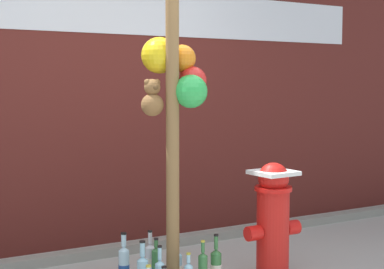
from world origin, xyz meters
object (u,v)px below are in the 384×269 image
Objects in this scene: bottle_2 at (150,263)px; bottle_5 at (216,268)px; bottle_10 at (177,266)px; bottle_6 at (124,266)px; memorial_post at (174,55)px; fire_hydrant at (273,218)px.

bottle_2 is 1.02× the size of bottle_5.
bottle_10 is (0.20, -0.03, -0.05)m from bottle_2.
bottle_2 is 1.01× the size of bottle_6.
bottle_6 is (-0.54, 0.36, 0.00)m from bottle_5.
bottle_6 is (-0.29, 0.23, -1.48)m from memorial_post.
bottle_2 is at bearing 140.27° from bottle_5.
bottle_6 reaches higher than bottle_10.
memorial_post is at bearing -123.26° from bottle_10.
fire_hydrant is 1.13m from bottle_6.
bottle_2 is at bearing 172.40° from bottle_10.
fire_hydrant is 2.16× the size of bottle_2.
bottle_10 is at bearing -7.60° from bottle_2.
bottle_2 reaches higher than bottle_5.
memorial_post is 1.52m from bottle_6.
bottle_6 is at bearing 146.56° from bottle_5.
memorial_post is 1.40m from fire_hydrant.
fire_hydrant is 0.95m from bottle_2.
memorial_post is 7.01× the size of bottle_5.
fire_hydrant reaches higher than bottle_2.
memorial_post is 6.89× the size of bottle_2.
bottle_6 is 0.39m from bottle_10.
bottle_2 is at bearing -17.39° from bottle_6.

